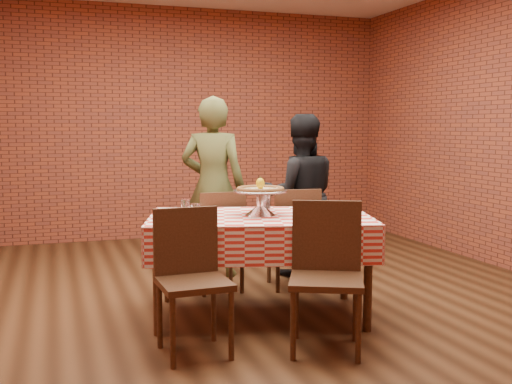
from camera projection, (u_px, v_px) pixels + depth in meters
ground at (248, 298)px, 5.05m from camera, size 6.00×6.00×0.00m
back_wall at (175, 123)px, 7.72m from camera, size 5.50×0.00×5.50m
table at (260, 266)px, 4.55m from camera, size 1.80×1.35×0.75m
tablecloth at (260, 234)px, 4.52m from camera, size 1.84×1.39×0.27m
pizza_stand at (260, 203)px, 4.52m from camera, size 0.55×0.55×0.18m
pizza at (260, 190)px, 4.51m from camera, size 0.48×0.48×0.03m
lemon at (260, 184)px, 4.51m from camera, size 0.09×0.09×0.08m
water_glass_left at (196, 211)px, 4.35m from camera, size 0.08×0.08×0.11m
water_glass_right at (186, 206)px, 4.60m from camera, size 0.08×0.08×0.11m
side_plate at (332, 215)px, 4.47m from camera, size 0.20×0.20×0.01m
sweetener_packet_a at (335, 218)px, 4.38m from camera, size 0.06×0.05×0.00m
sweetener_packet_b at (343, 218)px, 4.38m from camera, size 0.06×0.05×0.00m
condiment_caddy at (264, 201)px, 4.80m from camera, size 0.13×0.12×0.15m
chair_near_left at (194, 283)px, 3.76m from camera, size 0.44×0.44×0.90m
chair_near_right at (326, 278)px, 3.82m from camera, size 0.60×0.60×0.93m
chair_far_left at (218, 240)px, 5.25m from camera, size 0.40×0.40×0.87m
chair_far_right at (292, 237)px, 5.37m from camera, size 0.45×0.45×0.88m
diner_olive at (213, 187)px, 5.75m from camera, size 0.73×0.64×1.69m
diner_black at (300, 195)px, 5.77m from camera, size 0.85×0.73×1.53m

